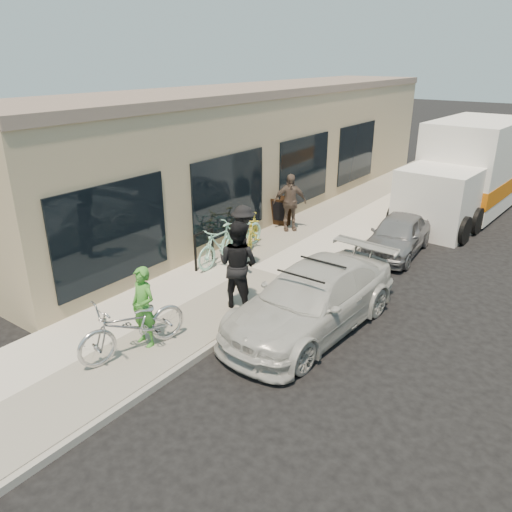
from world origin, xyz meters
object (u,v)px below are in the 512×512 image
Objects in this scene: cruiser_bike_b at (242,233)px; cruiser_bike_c at (253,230)px; tandem_bike at (133,326)px; bystander_b at (290,202)px; bike_rack at (204,245)px; sedan_silver at (398,235)px; sedan_white at (312,299)px; sandwich_board at (281,211)px; moving_truck at (466,174)px; bystander_a at (243,238)px; woman_rider at (144,307)px; cruiser_bike_a at (220,245)px; man_standing at (238,264)px.

cruiser_bike_b reaches higher than cruiser_bike_c.
bystander_b reaches higher than tandem_bike.
sedan_silver is at bearing 50.30° from bike_rack.
cruiser_bike_b is (-3.39, -2.66, 0.09)m from sedan_silver.
sedan_silver is (-0.16, 5.00, -0.10)m from sedan_white.
moving_truck is at bearing 41.52° from sandwich_board.
tandem_bike is (-2.00, -2.86, 0.05)m from sedan_white.
bystander_a is (-2.98, -8.63, -0.43)m from moving_truck.
sandwich_board is at bearing 108.08° from woman_rider.
sedan_silver is 1.88× the size of cruiser_bike_a.
sedan_silver is at bearing 35.44° from cruiser_bike_b.
sedan_white is (3.61, -0.84, -0.08)m from bike_rack.
bystander_a reaches higher than tandem_bike.
sandwich_board is at bearing 94.18° from bike_rack.
sandwich_board is at bearing 107.65° from bystander_b.
cruiser_bike_c is 0.91× the size of bystander_a.
cruiser_bike_c is (-3.37, -2.19, 0.05)m from sedan_silver.
sedan_silver is (3.45, 4.15, -0.19)m from bike_rack.
sedan_silver is at bearing -37.33° from bystander_b.
tandem_bike is 1.12× the size of cruiser_bike_b.
bystander_b reaches higher than cruiser_bike_a.
cruiser_bike_c is (-1.53, 5.67, -0.10)m from tandem_bike.
bystander_a is 0.94× the size of bystander_b.
man_standing reaches higher than bike_rack.
bystander_b reaches higher than bystander_a.
bystander_b is at bearing 90.59° from cruiser_bike_a.
sandwich_board is at bearing -70.47° from man_standing.
cruiser_bike_a is at bearing 53.50° from bystander_a.
man_standing reaches higher than sedan_silver.
bike_rack is 4.04m from tandem_bike.
woman_rider is 2.28m from man_standing.
moving_truck is 6.54m from bystander_b.
woman_rider is at bearing 115.09° from tandem_bike.
bystander_b is at bearing -73.88° from man_standing.
man_standing is (0.37, 2.56, 0.40)m from tandem_bike.
woman_rider is (1.54, -3.37, 0.18)m from bike_rack.
bystander_a reaches higher than sedan_white.
cruiser_bike_c is at bearing -89.23° from sandwich_board.
tandem_bike is at bearing -108.03° from sedan_silver.
man_standing is (-1.46, -5.30, 0.55)m from sedan_silver.
bystander_b is (-1.39, 7.12, 0.11)m from woman_rider.
bystander_b is (-3.46, 4.59, 0.37)m from sedan_white.
woman_rider is at bearing 143.67° from bystander_a.
bystander_a is at bearing 29.94° from bike_rack.
cruiser_bike_b is at bearing 111.07° from woman_rider.
cruiser_bike_c is at bearing -62.94° from man_standing.
sandwich_board is 0.51× the size of bystander_b.
woman_rider reaches higher than bike_rack.
man_standing is at bearing 168.04° from bystander_a.
bystander_a reaches higher than cruiser_bike_c.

